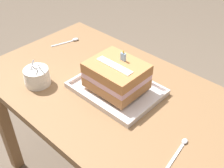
{
  "coord_description": "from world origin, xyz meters",
  "views": [
    {
      "loc": [
        0.67,
        -0.69,
        1.52
      ],
      "look_at": [
        0.02,
        0.01,
        0.77
      ],
      "focal_mm": 45.25,
      "sensor_mm": 36.0,
      "label": 1
    }
  ],
  "objects_px": {
    "birthday_cake": "(117,76)",
    "serving_spoon_by_bowls": "(72,40)",
    "bowl_stack": "(37,77)",
    "serving_spoon_near_tray": "(181,147)",
    "foil_tray": "(116,89)"
  },
  "relations": [
    {
      "from": "birthday_cake",
      "to": "serving_spoon_by_bowls",
      "type": "bearing_deg",
      "value": 162.03
    },
    {
      "from": "bowl_stack",
      "to": "serving_spoon_near_tray",
      "type": "bearing_deg",
      "value": 10.48
    },
    {
      "from": "serving_spoon_near_tray",
      "to": "serving_spoon_by_bowls",
      "type": "bearing_deg",
      "value": 164.7
    },
    {
      "from": "foil_tray",
      "to": "serving_spoon_near_tray",
      "type": "bearing_deg",
      "value": -11.84
    },
    {
      "from": "foil_tray",
      "to": "bowl_stack",
      "type": "distance_m",
      "value": 0.36
    },
    {
      "from": "bowl_stack",
      "to": "serving_spoon_by_bowls",
      "type": "distance_m",
      "value": 0.4
    },
    {
      "from": "birthday_cake",
      "to": "bowl_stack",
      "type": "xyz_separation_m",
      "value": [
        -0.29,
        -0.2,
        -0.04
      ]
    },
    {
      "from": "serving_spoon_near_tray",
      "to": "serving_spoon_by_bowls",
      "type": "height_order",
      "value": "serving_spoon_by_bowls"
    },
    {
      "from": "birthday_cake",
      "to": "serving_spoon_by_bowls",
      "type": "xyz_separation_m",
      "value": [
        -0.47,
        0.15,
        -0.08
      ]
    },
    {
      "from": "bowl_stack",
      "to": "serving_spoon_by_bowls",
      "type": "relative_size",
      "value": 0.75
    },
    {
      "from": "serving_spoon_near_tray",
      "to": "serving_spoon_by_bowls",
      "type": "relative_size",
      "value": 0.97
    },
    {
      "from": "serving_spoon_by_bowls",
      "to": "bowl_stack",
      "type": "bearing_deg",
      "value": -62.98
    },
    {
      "from": "foil_tray",
      "to": "serving_spoon_by_bowls",
      "type": "relative_size",
      "value": 2.33
    },
    {
      "from": "foil_tray",
      "to": "birthday_cake",
      "type": "height_order",
      "value": "birthday_cake"
    },
    {
      "from": "birthday_cake",
      "to": "serving_spoon_near_tray",
      "type": "relative_size",
      "value": 1.5
    }
  ]
}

